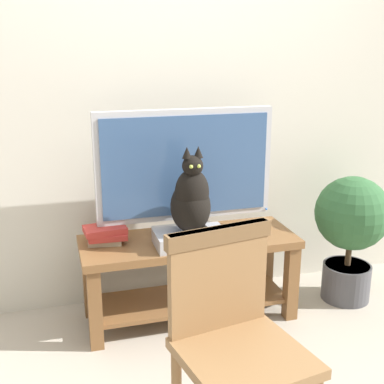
{
  "coord_description": "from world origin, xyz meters",
  "views": [
    {
      "loc": [
        -0.72,
        -2.09,
        1.56
      ],
      "look_at": [
        0.0,
        0.45,
        0.78
      ],
      "focal_mm": 47.88,
      "sensor_mm": 36.0,
      "label": 1
    }
  ],
  "objects_px": {
    "tv_stand": "(190,263)",
    "tv": "(186,169)",
    "wooden_chair": "(233,332)",
    "cat": "(191,200)",
    "media_box": "(191,238)",
    "potted_plant": "(351,227)",
    "book_stack": "(106,234)"
  },
  "relations": [
    {
      "from": "potted_plant",
      "to": "cat",
      "type": "bearing_deg",
      "value": -176.66
    },
    {
      "from": "cat",
      "to": "potted_plant",
      "type": "relative_size",
      "value": 0.6
    },
    {
      "from": "cat",
      "to": "tv",
      "type": "bearing_deg",
      "value": 83.45
    },
    {
      "from": "tv",
      "to": "media_box",
      "type": "relative_size",
      "value": 2.59
    },
    {
      "from": "cat",
      "to": "book_stack",
      "type": "relative_size",
      "value": 2.0
    },
    {
      "from": "tv",
      "to": "wooden_chair",
      "type": "height_order",
      "value": "tv"
    },
    {
      "from": "tv_stand",
      "to": "wooden_chair",
      "type": "relative_size",
      "value": 1.33
    },
    {
      "from": "tv_stand",
      "to": "potted_plant",
      "type": "relative_size",
      "value": 1.54
    },
    {
      "from": "cat",
      "to": "media_box",
      "type": "bearing_deg",
      "value": 94.75
    },
    {
      "from": "tv_stand",
      "to": "book_stack",
      "type": "relative_size",
      "value": 5.13
    },
    {
      "from": "book_stack",
      "to": "media_box",
      "type": "bearing_deg",
      "value": -19.51
    },
    {
      "from": "book_stack",
      "to": "potted_plant",
      "type": "bearing_deg",
      "value": -4.21
    },
    {
      "from": "media_box",
      "to": "potted_plant",
      "type": "relative_size",
      "value": 0.49
    },
    {
      "from": "cat",
      "to": "potted_plant",
      "type": "bearing_deg",
      "value": 3.34
    },
    {
      "from": "tv",
      "to": "book_stack",
      "type": "bearing_deg",
      "value": -177.57
    },
    {
      "from": "tv_stand",
      "to": "tv",
      "type": "xyz_separation_m",
      "value": [
        0.0,
        0.07,
        0.54
      ]
    },
    {
      "from": "wooden_chair",
      "to": "book_stack",
      "type": "bearing_deg",
      "value": 106.42
    },
    {
      "from": "tv_stand",
      "to": "potted_plant",
      "type": "bearing_deg",
      "value": -3.0
    },
    {
      "from": "tv",
      "to": "cat",
      "type": "relative_size",
      "value": 2.11
    },
    {
      "from": "tv_stand",
      "to": "cat",
      "type": "bearing_deg",
      "value": -100.81
    },
    {
      "from": "tv",
      "to": "potted_plant",
      "type": "height_order",
      "value": "tv"
    },
    {
      "from": "wooden_chair",
      "to": "cat",
      "type": "bearing_deg",
      "value": 83.33
    },
    {
      "from": "tv_stand",
      "to": "potted_plant",
      "type": "height_order",
      "value": "potted_plant"
    },
    {
      "from": "tv_stand",
      "to": "book_stack",
      "type": "xyz_separation_m",
      "value": [
        -0.46,
        0.06,
        0.21
      ]
    },
    {
      "from": "media_box",
      "to": "wooden_chair",
      "type": "distance_m",
      "value": 0.97
    },
    {
      "from": "tv",
      "to": "cat",
      "type": "bearing_deg",
      "value": -96.55
    },
    {
      "from": "media_box",
      "to": "potted_plant",
      "type": "bearing_deg",
      "value": 2.66
    },
    {
      "from": "media_box",
      "to": "book_stack",
      "type": "xyz_separation_m",
      "value": [
        -0.44,
        0.16,
        0.01
      ]
    },
    {
      "from": "tv",
      "to": "book_stack",
      "type": "relative_size",
      "value": 4.22
    },
    {
      "from": "media_box",
      "to": "book_stack",
      "type": "bearing_deg",
      "value": 160.49
    },
    {
      "from": "tv",
      "to": "potted_plant",
      "type": "bearing_deg",
      "value": -7.24
    },
    {
      "from": "tv_stand",
      "to": "cat",
      "type": "distance_m",
      "value": 0.43
    }
  ]
}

